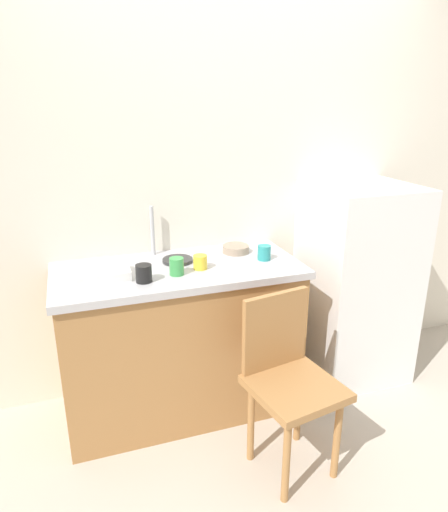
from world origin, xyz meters
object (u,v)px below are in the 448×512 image
at_px(terracotta_bowl, 236,249).
at_px(cup_yellow, 200,262).
at_px(cup_black, 144,273).
at_px(hotplate, 178,260).
at_px(cup_green, 177,266).
at_px(refrigerator, 356,283).
at_px(cup_teal, 264,253).
at_px(dish_tray, 102,273).
at_px(chair, 288,376).

xyz_separation_m(terracotta_bowl, cup_yellow, (-0.28, -0.20, 0.02)).
bearing_deg(cup_black, hotplate, 45.47).
height_order(cup_green, cup_black, cup_green).
xyz_separation_m(refrigerator, cup_green, (-1.21, -0.12, 0.31)).
bearing_deg(hotplate, cup_green, -104.62).
xyz_separation_m(hotplate, cup_teal, (0.48, -0.12, 0.03)).
relative_size(hotplate, cup_green, 1.85).
height_order(cup_yellow, cup_teal, cup_teal).
relative_size(dish_tray, hotplate, 1.65).
relative_size(cup_green, cup_yellow, 1.19).
distance_m(chair, hotplate, 0.88).
xyz_separation_m(dish_tray, cup_teal, (0.90, -0.01, 0.02)).
xyz_separation_m(dish_tray, terracotta_bowl, (0.79, 0.16, -0.00)).
relative_size(dish_tray, terracotta_bowl, 1.77).
bearing_deg(refrigerator, terracotta_bowl, 171.50).
xyz_separation_m(cup_black, cup_teal, (0.71, 0.11, -0.00)).
distance_m(chair, cup_teal, 0.72).
xyz_separation_m(terracotta_bowl, cup_green, (-0.42, -0.24, 0.02)).
distance_m(cup_green, cup_yellow, 0.15).
bearing_deg(cup_black, refrigerator, 6.76).
xyz_separation_m(chair, cup_black, (-0.60, 0.45, 0.44)).
height_order(refrigerator, cup_green, refrigerator).
xyz_separation_m(refrigerator, hotplate, (-1.16, 0.07, 0.27)).
distance_m(dish_tray, cup_green, 0.38).
bearing_deg(cup_yellow, cup_black, -165.06).
bearing_deg(hotplate, cup_yellow, -58.13).
relative_size(chair, cup_yellow, 11.54).
bearing_deg(cup_teal, refrigerator, 4.59).
bearing_deg(cup_teal, terracotta_bowl, 122.10).
relative_size(terracotta_bowl, cup_black, 1.75).
bearing_deg(terracotta_bowl, cup_yellow, -144.77).
relative_size(refrigerator, cup_yellow, 16.56).
bearing_deg(hotplate, terracotta_bowl, 7.74).
height_order(dish_tray, cup_teal, cup_teal).
bearing_deg(cup_teal, cup_black, -171.16).
height_order(terracotta_bowl, cup_green, cup_green).
relative_size(cup_black, cup_yellow, 1.17).
xyz_separation_m(hotplate, cup_green, (-0.05, -0.19, 0.04)).
distance_m(dish_tray, cup_black, 0.23).
xyz_separation_m(terracotta_bowl, cup_black, (-0.60, -0.28, 0.02)).
relative_size(dish_tray, cup_black, 3.10).
bearing_deg(refrigerator, chair, -141.83).
distance_m(refrigerator, cup_teal, 0.75).
distance_m(refrigerator, dish_tray, 1.61).
distance_m(dish_tray, cup_teal, 0.90).
distance_m(refrigerator, cup_black, 1.43).
bearing_deg(cup_yellow, cup_teal, 3.64).
bearing_deg(refrigerator, cup_teal, -175.41).
xyz_separation_m(chair, cup_green, (-0.42, 0.50, 0.45)).
height_order(terracotta_bowl, cup_black, cup_black).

